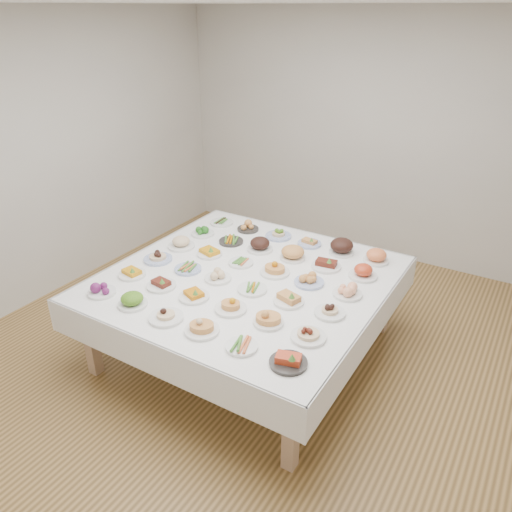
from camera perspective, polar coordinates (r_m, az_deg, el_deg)
The scene contains 38 objects.
room_envelope at distance 3.73m, azimuth 1.03°, elevation 12.05°, with size 5.02×5.02×2.81m.
display_table at distance 4.20m, azimuth -1.07°, elevation -3.17°, with size 2.23×2.23×0.75m.
dish_0 at distance 4.09m, azimuth -17.27°, elevation -3.55°, with size 0.22×0.22×0.11m.
dish_1 at distance 3.87m, azimuth -13.97°, elevation -4.84°, with size 0.22×0.22×0.12m.
dish_2 at distance 3.66m, azimuth -10.29°, elevation -6.40°, with size 0.25×0.25×0.12m.
dish_3 at distance 3.48m, azimuth -6.23°, elevation -7.78°, with size 0.24×0.24×0.14m.
dish_4 at distance 3.34m, azimuth -1.66°, elevation -10.14°, with size 0.23×0.21×0.05m.
dish_5 at distance 3.19m, azimuth 3.73°, elevation -11.55°, with size 0.24×0.24×0.12m.
dish_6 at distance 4.29m, azimuth -14.02°, elevation -1.73°, with size 0.22×0.22×0.10m.
dish_7 at distance 4.07m, azimuth -10.80°, elevation -2.95°, with size 0.23×0.23×0.11m.
dish_8 at distance 3.88m, azimuth -7.12°, elevation -4.23°, with size 0.23×0.23×0.10m.
dish_9 at distance 3.71m, azimuth -2.92°, elevation -5.51°, with size 0.24×0.24×0.12m.
dish_10 at distance 3.55m, azimuth 1.42°, elevation -6.92°, with size 0.22×0.22×0.13m.
dish_11 at distance 3.43m, azimuth 6.02°, elevation -8.61°, with size 0.24×0.24×0.12m.
dish_12 at distance 4.49m, azimuth -11.19°, elevation 0.18°, with size 0.25×0.25×0.13m.
dish_13 at distance 4.29m, azimuth -7.79°, elevation -1.36°, with size 0.23×0.23×0.05m.
dish_14 at distance 4.12m, azimuth -4.39°, elevation -2.23°, with size 0.22×0.22×0.09m.
dish_15 at distance 3.96m, azimuth -0.45°, elevation -3.71°, with size 0.23×0.23×0.05m.
dish_16 at distance 3.80m, azimuth 3.77°, elevation -4.70°, with size 0.23×0.23×0.11m.
dish_17 at distance 3.69m, azimuth 8.46°, elevation -5.99°, with size 0.23×0.23×0.11m.
dish_18 at distance 4.70m, azimuth -8.58°, elevation 1.76°, with size 0.26×0.26×0.15m.
dish_19 at distance 4.52m, azimuth -5.35°, elevation 0.61°, with size 0.22×0.22×0.11m.
dish_20 at distance 4.36m, azimuth -1.74°, elevation -0.71°, with size 0.21×0.21×0.05m.
dish_21 at distance 4.19m, azimuth 2.17°, elevation -1.19°, with size 0.25×0.25×0.14m.
dish_22 at distance 4.07m, azimuth 6.11°, elevation -2.62°, with size 0.24×0.24×0.10m.
dish_23 at distance 3.95m, azimuth 10.43°, elevation -3.85°, with size 0.23×0.23×0.10m.
dish_24 at distance 4.94m, azimuth -6.11°, elevation 2.90°, with size 0.22×0.22×0.10m.
dish_25 at distance 4.76m, azimuth -2.87°, elevation 1.83°, with size 0.26×0.24×0.06m.
dish_26 at distance 4.59m, azimuth 0.45°, elevation 1.34°, with size 0.23×0.23×0.13m.
dish_27 at distance 4.44m, azimuth 4.23°, elevation 0.46°, with size 0.22×0.22×0.14m.
dish_28 at distance 4.33m, azimuth 8.04°, elevation -0.77°, with size 0.25×0.25×0.11m.
dish_29 at distance 4.23m, azimuth 12.17°, elevation -1.58°, with size 0.24×0.24×0.14m.
dish_30 at distance 5.19m, azimuth -3.94°, elevation 3.92°, with size 0.23×0.23×0.05m.
dish_31 at distance 5.02m, azimuth -0.93°, elevation 3.43°, with size 0.21×0.21×0.10m.
dish_32 at distance 4.86m, azimuth 2.59°, elevation 2.76°, with size 0.25×0.25×0.13m.
dish_33 at distance 4.73m, azimuth 6.13°, elevation 1.61°, with size 0.22×0.22×0.09m.
dish_34 at distance 4.59m, azimuth 9.76°, elevation 1.08°, with size 0.25×0.25×0.15m.
dish_35 at distance 4.50m, azimuth 13.60°, elevation 0.13°, with size 0.22×0.22×0.14m.
Camera 1 is at (1.83, -3.11, 2.77)m, focal length 35.00 mm.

